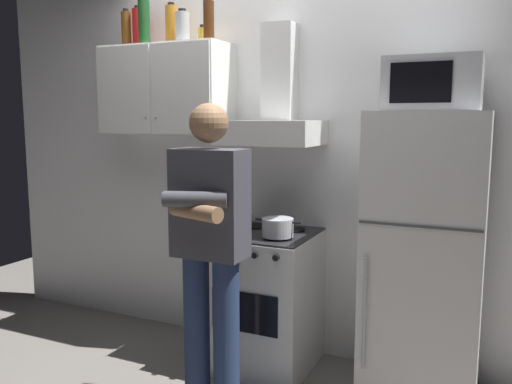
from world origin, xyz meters
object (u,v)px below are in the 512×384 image
stove_oven (265,299)px  bottle_liquor_amber (171,25)px  bottle_soda_red (138,28)px  bottle_spice_jar (202,35)px  cooking_pot (278,227)px  bottle_canister_steel (183,27)px  bottle_rum_dark (209,21)px  person_standing (210,247)px  range_hood (274,113)px  refrigerator (425,259)px  microwave (433,84)px  bottle_wine_green (144,22)px  bottle_beer_brown (126,29)px  upper_cabinet (166,90)px

stove_oven → bottle_liquor_amber: bottle_liquor_amber is taller
bottle_soda_red → bottle_spice_jar: bottle_soda_red is taller
cooking_pot → bottle_canister_steel: (-0.78, 0.24, 1.23)m
bottle_soda_red → stove_oven: bearing=-8.1°
bottle_rum_dark → person_standing: bearing=-60.9°
cooking_pot → range_hood: bearing=117.9°
refrigerator → microwave: size_ratio=3.33×
person_standing → cooking_pot: person_standing is taller
range_hood → bottle_spice_jar: 0.74m
bottle_liquor_amber → bottle_wine_green: bottle_wine_green is taller
bottle_spice_jar → bottle_rum_dark: bottle_rum_dark is taller
bottle_beer_brown → bottle_spice_jar: 0.59m
refrigerator → bottle_beer_brown: bearing=176.5°
upper_cabinet → range_hood: size_ratio=1.20×
bottle_spice_jar → stove_oven: bearing=-17.6°
stove_oven → bottle_spice_jar: size_ratio=7.24×
bottle_soda_red → microwave: bearing=-3.7°
bottle_soda_red → bottle_rum_dark: bearing=-4.8°
stove_oven → bottle_soda_red: bearing=171.9°
stove_oven → range_hood: size_ratio=1.17×
bottle_rum_dark → bottle_canister_steel: bearing=174.5°
microwave → bottle_rum_dark: (-1.39, 0.08, 0.44)m
range_hood → bottle_spice_jar: bearing=175.4°
cooking_pot → microwave: bearing=9.6°
person_standing → bottle_beer_brown: bearing=145.5°
person_standing → bottle_wine_green: bearing=141.9°
refrigerator → bottle_wine_green: (-1.89, 0.09, 1.40)m
upper_cabinet → bottle_beer_brown: size_ratio=3.43×
bottle_canister_steel → bottle_spice_jar: bearing=23.3°
bottle_liquor_amber → stove_oven: bearing=-11.9°
bottle_beer_brown → bottle_canister_steel: bearing=-1.1°
bottle_wine_green → bottle_spice_jar: bottle_wine_green is taller
refrigerator → bottle_canister_steel: size_ratio=7.23×
refrigerator → bottle_liquor_amber: (-1.72, 0.16, 1.38)m
range_hood → refrigerator: (0.95, -0.13, -0.80)m
upper_cabinet → bottle_spice_jar: (0.27, 0.04, 0.35)m
microwave → refrigerator: bearing=-89.1°
stove_oven → microwave: microwave is taller
microwave → bottle_canister_steel: bearing=176.5°
person_standing → range_hood: bearing=86.1°
bottle_rum_dark → bottle_liquor_amber: bearing=168.8°
cooking_pot → bottle_liquor_amber: size_ratio=1.03×
stove_oven → refrigerator: refrigerator is taller
person_standing → bottle_soda_red: (-0.98, 0.75, 1.28)m
cooking_pot → bottle_wine_green: 1.68m
bottle_liquor_amber → bottle_spice_jar: 0.25m
upper_cabinet → bottle_rum_dark: (0.36, -0.03, 0.43)m
refrigerator → cooking_pot: bearing=-171.7°
stove_oven → bottle_soda_red: size_ratio=3.13×
microwave → bottle_spice_jar: bottle_spice_jar is taller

